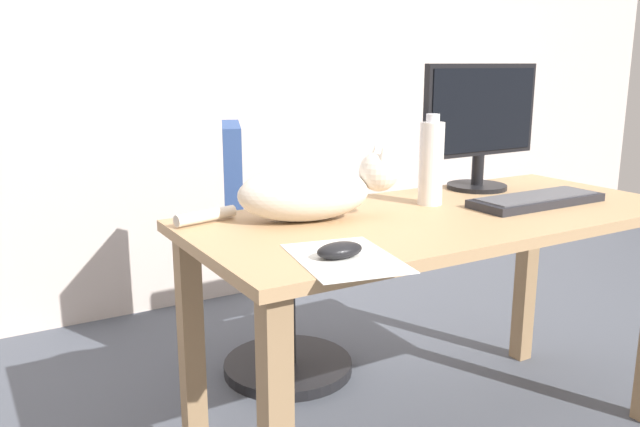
{
  "coord_description": "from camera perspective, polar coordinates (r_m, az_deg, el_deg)",
  "views": [
    {
      "loc": [
        -1.22,
        -1.37,
        1.14
      ],
      "look_at": [
        -0.44,
        -0.06,
        0.78
      ],
      "focal_mm": 36.27,
      "sensor_mm": 36.0,
      "label": 1
    }
  ],
  "objects": [
    {
      "name": "cat",
      "position": [
        1.74,
        -0.7,
        2.02
      ],
      "size": [
        0.59,
        0.28,
        0.2
      ],
      "color": "silver",
      "rests_on": "desk"
    },
    {
      "name": "keyboard",
      "position": [
        2.06,
        18.57,
        1.15
      ],
      "size": [
        0.44,
        0.15,
        0.03
      ],
      "color": "#232328",
      "rests_on": "desk"
    },
    {
      "name": "back_wall",
      "position": [
        3.14,
        -8.07,
        15.96
      ],
      "size": [
        6.0,
        0.04,
        2.6
      ],
      "primitive_type": "cube",
      "color": "beige",
      "rests_on": "ground_plane"
    },
    {
      "name": "desk",
      "position": [
        1.91,
        10.6,
        -3.08
      ],
      "size": [
        1.46,
        0.65,
        0.72
      ],
      "color": "tan",
      "rests_on": "ground_plane"
    },
    {
      "name": "water_bottle",
      "position": [
        1.96,
        9.79,
        4.46
      ],
      "size": [
        0.07,
        0.07,
        0.27
      ],
      "color": "silver",
      "rests_on": "desk"
    },
    {
      "name": "computer_mouse",
      "position": [
        1.41,
        1.75,
        -3.26
      ],
      "size": [
        0.11,
        0.06,
        0.04
      ],
      "primitive_type": "ellipsoid",
      "color": "black",
      "rests_on": "desk"
    },
    {
      "name": "paper_sheet",
      "position": [
        1.42,
        2.23,
        -3.95
      ],
      "size": [
        0.26,
        0.33,
        0.0
      ],
      "primitive_type": "cube",
      "rotation": [
        0.0,
        0.0,
        -0.19
      ],
      "color": "white",
      "rests_on": "desk"
    },
    {
      "name": "office_chair",
      "position": [
        2.37,
        -4.17,
        -4.91
      ],
      "size": [
        0.51,
        0.49,
        0.94
      ],
      "color": "black",
      "rests_on": "ground_plane"
    },
    {
      "name": "monitor",
      "position": [
        2.23,
        13.99,
        7.86
      ],
      "size": [
        0.48,
        0.2,
        0.42
      ],
      "color": "black",
      "rests_on": "desk"
    }
  ]
}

